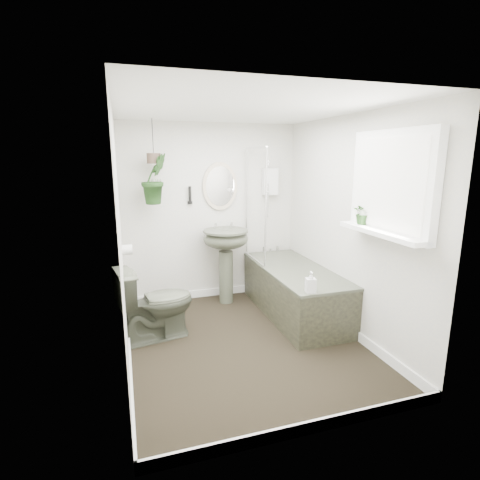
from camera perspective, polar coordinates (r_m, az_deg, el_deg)
name	(u,v)px	position (r m, az deg, el deg)	size (l,w,h in m)	color
floor	(244,343)	(4.02, 0.67, -15.36)	(2.30, 2.80, 0.02)	black
ceiling	(245,107)	(3.58, 0.77, 19.55)	(2.30, 2.80, 0.02)	white
wall_back	(211,213)	(4.97, -4.40, 4.14)	(2.30, 0.02, 2.30)	beige
wall_front	(316,276)	(2.37, 11.49, -5.46)	(2.30, 0.02, 2.30)	beige
wall_left	(119,241)	(3.45, -17.89, -0.16)	(0.02, 2.80, 2.30)	beige
wall_right	(348,227)	(4.14, 16.17, 1.98)	(0.02, 2.80, 2.30)	beige
skirting	(244,337)	(4.00, 0.67, -14.60)	(2.30, 2.80, 0.10)	white
bathtub	(294,291)	(4.60, 8.28, -7.70)	(0.72, 1.72, 0.58)	#45493A
bath_screen	(256,206)	(4.68, 2.39, 5.26)	(0.04, 0.72, 1.40)	silver
shower_box	(270,181)	(5.10, 4.59, 8.88)	(0.20, 0.10, 0.35)	white
oval_mirror	(220,186)	(4.92, -3.05, 8.18)	(0.46, 0.03, 0.62)	beige
wall_sconce	(190,195)	(4.83, -7.63, 6.82)	(0.04, 0.04, 0.22)	black
toilet_roll_holder	(127,250)	(4.19, -16.85, -1.43)	(0.11, 0.11, 0.11)	white
window_recess	(392,184)	(3.48, 22.11, 7.96)	(0.08, 1.00, 0.90)	white
window_sill	(381,232)	(3.48, 20.66, 1.09)	(0.18, 1.00, 0.04)	white
window_blinds	(387,184)	(3.45, 21.53, 7.97)	(0.01, 0.86, 0.76)	white
toilet	(156,302)	(4.04, -12.72, -9.27)	(0.44, 0.77, 0.79)	#45493A
pedestal_sink	(226,266)	(4.86, -2.15, -4.02)	(0.57, 0.49, 0.98)	#45493A
sill_plant	(363,212)	(3.71, 18.29, 4.01)	(0.20, 0.18, 0.23)	black
hanging_plant	(155,179)	(4.56, -12.87, 9.07)	(0.32, 0.26, 0.59)	black
soap_bottle	(311,282)	(3.72, 10.74, -6.30)	(0.09, 0.10, 0.21)	black
hanging_pot	(154,158)	(4.56, -13.01, 12.03)	(0.16, 0.16, 0.12)	#47362B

